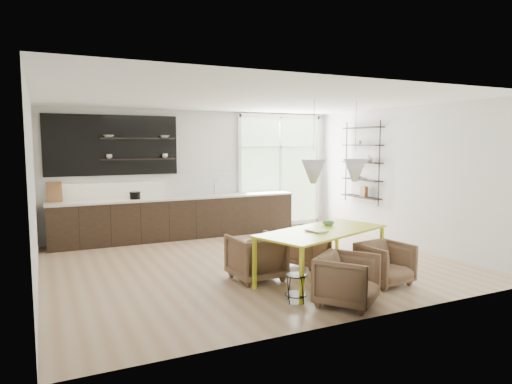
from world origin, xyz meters
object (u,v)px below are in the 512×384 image
object	(u,v)px
armchair_back_right	(306,249)
armchair_front_left	(347,280)
dining_table	(322,233)
armchair_front_right	(385,263)
armchair_back_left	(256,257)
wire_stool	(296,284)

from	to	relation	value
armchair_back_right	armchair_front_left	xyz separation A→B (m)	(-0.54, -1.91, 0.04)
dining_table	armchair_front_right	distance (m)	1.05
armchair_back_left	armchair_front_right	size ratio (longest dim) A/B	1.12
armchair_front_left	wire_stool	bearing A→B (deg)	109.17
armchair_front_right	wire_stool	world-z (taller)	armchair_front_right
armchair_front_left	wire_stool	size ratio (longest dim) A/B	1.95
dining_table	armchair_back_left	distance (m)	1.10
dining_table	armchair_front_right	xyz separation A→B (m)	(0.76, -0.58, -0.43)
dining_table	wire_stool	size ratio (longest dim) A/B	6.25
dining_table	wire_stool	world-z (taller)	dining_table
armchair_front_left	armchair_front_right	size ratio (longest dim) A/B	1.06
armchair_back_left	wire_stool	bearing A→B (deg)	89.03
armchair_front_left	dining_table	bearing A→B (deg)	37.34
armchair_back_left	wire_stool	size ratio (longest dim) A/B	2.06
wire_stool	armchair_back_left	bearing A→B (deg)	91.81
dining_table	armchair_front_right	bearing A→B (deg)	-56.86
armchair_back_right	armchair_front_left	bearing A→B (deg)	48.39
dining_table	armchair_back_right	xyz separation A→B (m)	(0.24, 0.84, -0.45)
armchair_back_left	armchair_front_left	distance (m)	1.67
armchair_back_left	armchair_front_left	bearing A→B (deg)	108.17
dining_table	wire_stool	xyz separation A→B (m)	(-0.87, -0.69, -0.50)
armchair_back_right	armchair_back_left	bearing A→B (deg)	-8.76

